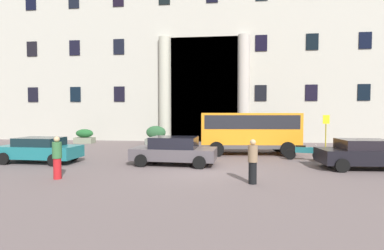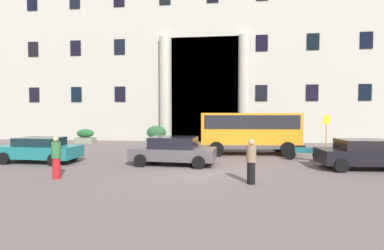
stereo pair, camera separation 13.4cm
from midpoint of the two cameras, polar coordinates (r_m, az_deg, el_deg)
ground_plane at (r=13.44m, az=1.73°, el=-9.15°), size 80.00×64.00×0.12m
office_building_facade at (r=31.46m, az=4.60°, el=15.84°), size 43.13×9.77×19.86m
orange_minibus at (r=18.71m, az=11.40°, el=-0.86°), size 6.24×2.97×2.62m
bus_stop_sign at (r=21.81m, az=25.18°, el=-0.67°), size 0.44×0.08×2.48m
hedge_planter_entrance_right at (r=24.12m, az=-6.89°, el=-2.06°), size 1.71×0.80×1.54m
hedge_planter_west at (r=23.80m, az=10.74°, el=-1.99°), size 1.64×0.72×1.67m
hedge_planter_far_east at (r=26.63m, az=-20.19°, el=-2.12°), size 1.59×0.94×1.21m
parked_estate_mid at (r=14.75m, az=-3.40°, el=-5.03°), size 4.34×2.27×1.42m
parked_hatchback_near at (r=17.30m, az=-27.63°, el=-4.29°), size 4.17×2.06×1.33m
parked_sedan_second at (r=15.75m, az=30.95°, el=-4.92°), size 4.07×2.10×1.39m
motorcycle_far_end at (r=17.19m, az=21.30°, el=-5.01°), size 2.04×0.68×0.89m
pedestrian_child_trailing at (r=12.76m, az=-24.97°, el=-5.83°), size 0.36×0.36×1.70m
pedestrian_woman_with_bag at (r=10.99m, az=11.96°, el=-7.07°), size 0.36×0.36×1.67m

